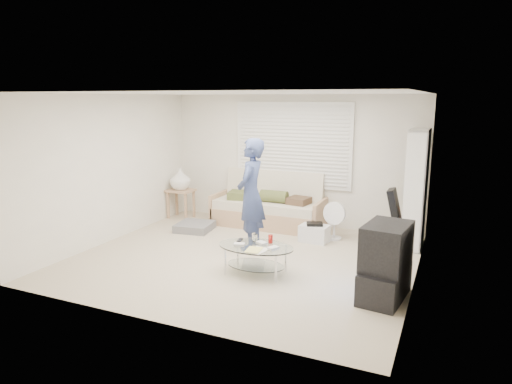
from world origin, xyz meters
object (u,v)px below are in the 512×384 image
at_px(tv_unit, 385,263).
at_px(coffee_table, 256,251).
at_px(bookshelf, 416,189).
at_px(futon_sofa, 269,208).

bearing_deg(tv_unit, coffee_table, 176.43).
bearing_deg(coffee_table, bookshelf, 48.77).
bearing_deg(tv_unit, futon_sofa, 135.82).
xyz_separation_m(tv_unit, coffee_table, (-1.77, 0.11, -0.13)).
distance_m(bookshelf, tv_unit, 2.34).
relative_size(futon_sofa, coffee_table, 1.93).
relative_size(futon_sofa, bookshelf, 1.10).
bearing_deg(futon_sofa, tv_unit, -44.18).
xyz_separation_m(bookshelf, tv_unit, (-0.13, -2.28, -0.51)).
distance_m(futon_sofa, coffee_table, 2.49).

